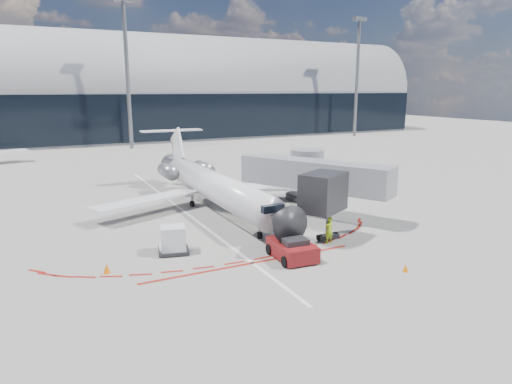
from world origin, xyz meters
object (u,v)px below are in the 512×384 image
regional_jet (211,184)px  ramp_worker (329,230)px  pushback_tug (292,249)px  uld_container (173,240)px

regional_jet → ramp_worker: 13.09m
ramp_worker → pushback_tug: bearing=11.9°
regional_jet → uld_container: (-6.33, -9.64, -1.29)m
pushback_tug → ramp_worker: bearing=24.9°
ramp_worker → regional_jet: bearing=-81.3°
regional_jet → uld_container: regional_jet is taller
uld_container → pushback_tug: bearing=-20.0°
regional_jet → pushback_tug: size_ratio=4.74×
pushback_tug → uld_container: size_ratio=2.45×
pushback_tug → uld_container: (-6.39, 4.21, 0.27)m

